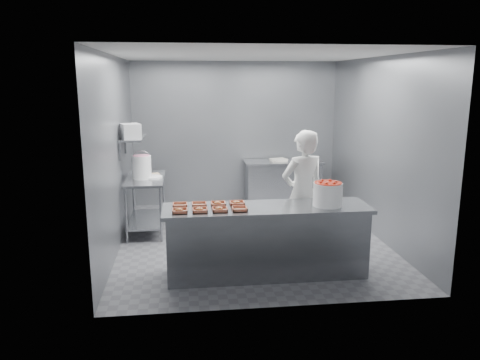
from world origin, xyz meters
name	(u,v)px	position (x,y,z in m)	size (l,w,h in m)	color
floor	(251,239)	(0.00, 0.00, 0.00)	(4.50, 4.50, 0.00)	#4C4C51
ceiling	(252,55)	(0.00, 0.00, 2.80)	(4.50, 4.50, 0.00)	white
wall_back	(235,134)	(0.00, 2.25, 1.40)	(4.00, 0.04, 2.80)	slate
wall_left	(116,153)	(-2.00, 0.00, 1.40)	(0.04, 4.50, 2.80)	slate
wall_right	(378,149)	(2.00, 0.00, 1.40)	(0.04, 4.50, 2.80)	slate
service_counter	(266,240)	(0.00, -1.35, 0.45)	(2.60, 0.70, 0.90)	slate
prep_table	(146,196)	(-1.65, 0.60, 0.59)	(0.60, 1.20, 0.90)	slate
back_counter	(283,183)	(0.90, 1.90, 0.45)	(1.50, 0.60, 0.90)	slate
wall_shelf	(132,138)	(-1.82, 0.60, 1.55)	(0.35, 0.90, 0.03)	slate
tray_0	(180,211)	(-1.08, -1.48, 0.92)	(0.19, 0.18, 0.06)	tan
tray_1	(200,210)	(-0.84, -1.48, 0.92)	(0.19, 0.18, 0.06)	tan
tray_2	(220,209)	(-0.60, -1.48, 0.92)	(0.19, 0.18, 0.06)	tan
tray_3	(240,209)	(-0.36, -1.48, 0.92)	(0.19, 0.18, 0.04)	tan
tray_4	(180,205)	(-1.08, -1.22, 0.92)	(0.19, 0.18, 0.04)	tan
tray_5	(199,204)	(-0.84, -1.22, 0.92)	(0.19, 0.18, 0.04)	tan
tray_6	(218,204)	(-0.60, -1.22, 0.92)	(0.19, 0.18, 0.06)	tan
tray_7	(237,203)	(-0.36, -1.22, 0.92)	(0.19, 0.18, 0.06)	tan
worker	(303,194)	(0.61, -0.75, 0.89)	(0.65, 0.43, 1.79)	white
strawberry_tub	(328,193)	(0.76, -1.40, 1.06)	(0.36, 0.36, 0.30)	white
glaze_bucket	(142,167)	(-1.69, 0.54, 1.10)	(0.31, 0.29, 0.45)	white
bucket_lid	(152,177)	(-1.54, 0.59, 0.91)	(0.33, 0.33, 0.03)	white
rag	(155,174)	(-1.51, 0.85, 0.91)	(0.14, 0.12, 0.02)	#CCB28C
appliance	(131,131)	(-1.82, 0.39, 1.68)	(0.27, 0.31, 0.23)	gray
paper_stack	(279,160)	(0.81, 1.90, 0.92)	(0.30, 0.22, 0.05)	silver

